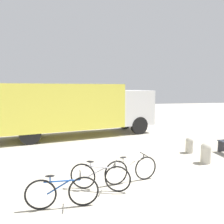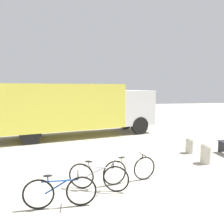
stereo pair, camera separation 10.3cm
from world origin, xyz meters
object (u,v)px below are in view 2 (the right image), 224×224
Objects in this scene: bicycle_near at (60,192)px; bollard_far_bench at (189,145)px; bicycle_far at (130,170)px; bollard_near_bench at (206,152)px; bicycle_middle at (98,177)px; delivery_truck at (79,107)px.

bollard_far_bench is (5.28, 3.38, -0.01)m from bicycle_near.
bollard_near_bench is (3.20, 1.05, 0.03)m from bicycle_far.
bicycle_near and bicycle_far have the same top height.
bicycle_middle is at bearing -161.86° from bollard_near_bench.
bicycle_middle is at bearing -172.58° from bicycle_far.
bicycle_far is at bearing -144.60° from bollard_far_bench.
bollard_far_bench is (0.11, 1.30, -0.05)m from bollard_near_bench.
bicycle_middle is 2.05× the size of bollard_near_bench.
bicycle_near and bicycle_middle have the same top height.
delivery_truck is at bearing 85.84° from bicycle_near.
bollard_near_bench is (4.19, 1.37, 0.03)m from bicycle_middle.
delivery_truck is at bearing 136.07° from bollard_far_bench.
delivery_truck reaches higher than bollard_far_bench.
bicycle_near is 5.57m from bollard_near_bench.
bollard_near_bench is (4.39, -5.64, -1.28)m from delivery_truck.
delivery_truck is 5.70× the size of bicycle_middle.
bicycle_near is 1.01× the size of bicycle_far.
delivery_truck is 6.92m from bicycle_far.
bicycle_middle is (0.20, -7.01, -1.31)m from delivery_truck.
delivery_truck is 5.39× the size of bicycle_far.
bicycle_far is 3.37m from bollard_near_bench.
bollard_near_bench is (5.17, 2.07, 0.03)m from bicycle_near.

